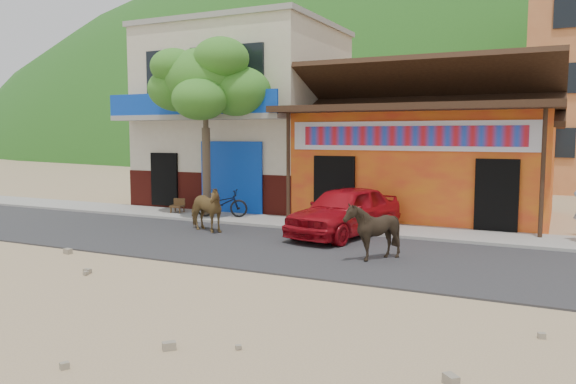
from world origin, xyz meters
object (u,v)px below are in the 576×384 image
cow_dark (372,231)px  cafe_chair_right (177,200)px  cow_tan (204,209)px  red_car (345,211)px  tree (206,128)px  scooter (222,203)px  cafe_chair_left (177,200)px

cow_dark → cafe_chair_right: 9.48m
cow_tan → cow_dark: cow_tan is taller
cow_tan → red_car: bearing=-56.6°
tree → cow_tan: bearing=-57.5°
scooter → cow_dark: bearing=-139.8°
cow_tan → cafe_chair_right: cow_tan is taller
cow_tan → scooter: bearing=37.8°
tree → cow_dark: tree is taller
red_car → cafe_chair_right: red_car is taller
red_car → scooter: size_ratio=2.36×
cow_dark → red_car: 3.10m
cow_dark → scooter: 7.44m
cow_tan → cow_dark: (5.61, -1.50, -0.00)m
cafe_chair_left → cafe_chair_right: (-0.11, 0.16, -0.01)m
cow_dark → scooter: bearing=-132.0°
scooter → cafe_chair_left: scooter is taller
red_car → cafe_chair_left: red_car is taller
red_car → cafe_chair_left: (-6.81, 1.29, -0.17)m
cow_dark → red_car: bearing=-160.1°
cafe_chair_right → scooter: bearing=-21.3°
tree → cafe_chair_right: bearing=166.9°
cow_tan → scooter: size_ratio=0.91×
cow_dark → cafe_chair_left: size_ratio=1.46×
cow_tan → red_car: (3.98, 1.14, 0.03)m
cow_tan → cafe_chair_right: bearing=66.1°
scooter → tree: bearing=70.3°
red_car → cafe_chair_left: 6.93m
tree → cow_tan: size_ratio=3.76×
tree → cafe_chair_left: size_ratio=6.52×
cafe_chair_right → cow_dark: bearing=-37.4°
cow_tan → cafe_chair_left: cow_tan is taller
cow_tan → cafe_chair_right: (-2.94, 2.59, -0.15)m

